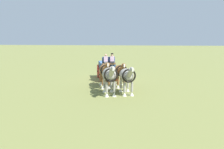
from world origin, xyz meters
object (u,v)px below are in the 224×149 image
(show_wagon, at_px, (107,67))
(draft_horse_lead_near, at_px, (127,76))
(draft_horse_lead_off, at_px, (109,76))
(draft_horse_rear_off, at_px, (105,71))
(draft_horse_rear_near, at_px, (120,71))

(show_wagon, xyz_separation_m, draft_horse_lead_near, (5.78, 2.40, 0.15))
(draft_horse_lead_off, bearing_deg, draft_horse_lead_near, 106.50)
(show_wagon, relative_size, draft_horse_lead_off, 2.03)
(draft_horse_lead_near, bearing_deg, draft_horse_rear_off, -136.83)
(draft_horse_rear_near, xyz_separation_m, draft_horse_rear_off, (0.37, -1.25, 0.09))
(show_wagon, bearing_deg, draft_horse_rear_off, 6.39)
(draft_horse_rear_off, xyz_separation_m, draft_horse_lead_near, (2.12, 1.98, -0.05))
(draft_horse_rear_off, bearing_deg, draft_horse_rear_near, 106.63)
(draft_horse_rear_near, bearing_deg, draft_horse_rear_off, -73.37)
(draft_horse_lead_near, bearing_deg, show_wagon, -157.50)
(draft_horse_rear_near, height_order, draft_horse_lead_off, draft_horse_lead_off)
(draft_horse_rear_off, relative_size, draft_horse_lead_off, 1.07)
(show_wagon, distance_m, draft_horse_lead_off, 6.26)
(draft_horse_rear_off, distance_m, draft_horse_lead_near, 2.90)
(draft_horse_rear_off, distance_m, draft_horse_lead_off, 2.59)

